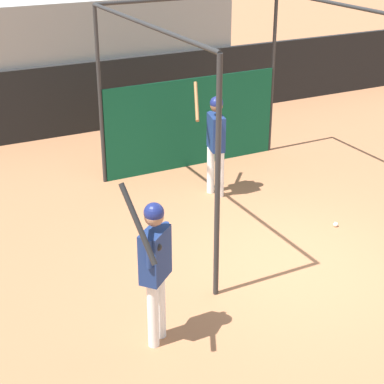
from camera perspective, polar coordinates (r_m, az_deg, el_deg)
ground_plane at (r=9.36m, az=9.03°, el=-6.19°), size 60.00×60.00×0.00m
outfield_wall at (r=14.70m, az=-6.65°, el=8.69°), size 24.00×0.12×1.56m
bleacher_section at (r=15.70m, az=-8.46°, el=12.00°), size 5.95×2.40×2.84m
batting_cage at (r=11.59m, az=1.56°, el=7.71°), size 3.68×4.27×3.21m
player_batter at (r=10.95m, az=2.09°, el=4.96°), size 0.54×0.92×1.90m
player_waiting at (r=7.15m, az=-3.32°, el=-6.15°), size 0.63×0.73×2.10m
baseball at (r=10.46m, az=12.65°, el=-2.83°), size 0.07×0.07×0.07m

